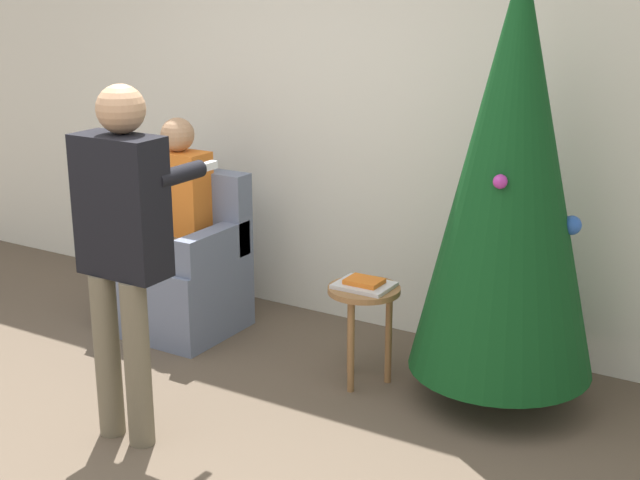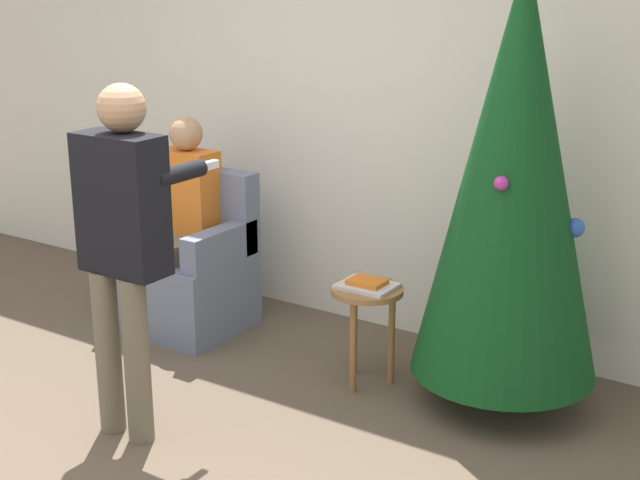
# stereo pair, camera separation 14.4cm
# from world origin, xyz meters

# --- Properties ---
(ground_plane) EXTENTS (14.00, 14.00, 0.00)m
(ground_plane) POSITION_xyz_m (0.00, 0.00, 0.00)
(ground_plane) COLOR brown
(wall_back) EXTENTS (8.00, 0.06, 2.70)m
(wall_back) POSITION_xyz_m (0.00, 2.23, 1.35)
(wall_back) COLOR silver
(wall_back) RESTS_ON ground_plane
(christmas_tree) EXTENTS (0.92, 0.92, 2.21)m
(christmas_tree) POSITION_xyz_m (1.20, 1.63, 1.20)
(christmas_tree) COLOR brown
(christmas_tree) RESTS_ON ground_plane
(armchair) EXTENTS (0.75, 0.63, 0.96)m
(armchair) POSITION_xyz_m (-0.83, 1.55, 0.35)
(armchair) COLOR slate
(armchair) RESTS_ON ground_plane
(person_seated) EXTENTS (0.36, 0.46, 1.29)m
(person_seated) POSITION_xyz_m (-0.83, 1.53, 0.71)
(person_seated) COLOR #6B604C
(person_seated) RESTS_ON ground_plane
(person_standing) EXTENTS (0.43, 0.57, 1.65)m
(person_standing) POSITION_xyz_m (-0.15, 0.41, 0.99)
(person_standing) COLOR #6B604C
(person_standing) RESTS_ON ground_plane
(side_stool) EXTENTS (0.38, 0.38, 0.54)m
(side_stool) POSITION_xyz_m (0.51, 1.45, 0.44)
(side_stool) COLOR olive
(side_stool) RESTS_ON ground_plane
(laptop) EXTENTS (0.29, 0.23, 0.02)m
(laptop) POSITION_xyz_m (0.51, 1.45, 0.55)
(laptop) COLOR silver
(laptop) RESTS_ON side_stool
(book) EXTENTS (0.18, 0.14, 0.02)m
(book) POSITION_xyz_m (0.51, 1.45, 0.57)
(book) COLOR orange
(book) RESTS_ON laptop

